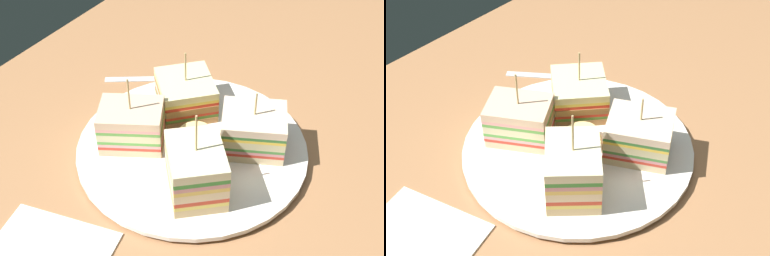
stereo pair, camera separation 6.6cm
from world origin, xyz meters
The scene contains 9 objects.
ground_plane centered at (0.00, 0.00, -0.90)cm, with size 114.86×73.00×1.80cm, color #A77249.
plate centered at (0.00, 0.00, 0.73)cm, with size 29.95×29.95×1.20cm.
sandwich_wedge_0 centered at (-6.03, -4.79, 3.62)cm, with size 10.81×10.82×9.17cm.
sandwich_wedge_1 centered at (3.40, -6.91, 3.96)cm, with size 9.17×9.97×10.01cm.
sandwich_wedge_2 centered at (6.28, 4.47, 4.47)cm, with size 10.16×9.99×11.51cm.
sandwich_wedge_3 centered at (-4.01, 6.57, 3.87)cm, with size 9.47×10.13×8.58cm.
chip_pile centered at (-0.36, 0.50, 2.33)cm, with size 6.94×6.16×2.20cm.
salad_garnish centered at (-1.91, -10.01, 1.70)cm, with size 7.05×7.09×1.24cm.
spoon centered at (-11.83, -11.90, 0.40)cm, with size 8.83×11.88×1.00cm.
Camera 1 is at (42.25, 26.52, 48.04)cm, focal length 49.15 mm.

